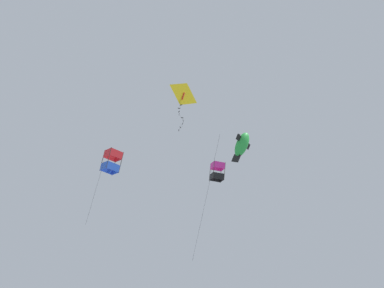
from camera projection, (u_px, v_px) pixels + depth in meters
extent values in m
pyramid|color=yellow|center=(183.00, 94.00, 44.82)|extent=(1.66, 1.99, 1.24)
cube|color=red|center=(181.00, 96.00, 44.85)|extent=(0.58, 0.44, 0.74)
cube|color=red|center=(185.00, 88.00, 45.02)|extent=(0.37, 0.47, 0.14)
cylinder|color=#47474C|center=(181.00, 103.00, 44.49)|extent=(0.01, 0.03, 0.30)
cube|color=black|center=(181.00, 105.00, 44.40)|extent=(0.17, 0.05, 0.06)
cylinder|color=#47474C|center=(180.00, 107.00, 44.32)|extent=(0.01, 0.15, 0.30)
cube|color=black|center=(179.00, 108.00, 44.24)|extent=(0.17, 0.07, 0.06)
cylinder|color=#47474C|center=(179.00, 110.00, 44.17)|extent=(0.04, 0.02, 0.30)
cube|color=black|center=(179.00, 112.00, 44.09)|extent=(0.13, 0.14, 0.06)
cylinder|color=#47474C|center=(179.00, 113.00, 43.98)|extent=(0.07, 0.05, 0.30)
cube|color=black|center=(179.00, 114.00, 43.87)|extent=(0.05, 0.17, 0.06)
cylinder|color=#47474C|center=(181.00, 116.00, 43.79)|extent=(0.08, 0.22, 0.30)
cube|color=black|center=(182.00, 118.00, 43.72)|extent=(0.17, 0.06, 0.06)
cylinder|color=#47474C|center=(183.00, 119.00, 43.62)|extent=(0.03, 0.10, 0.30)
cube|color=black|center=(183.00, 121.00, 43.52)|extent=(0.03, 0.17, 0.06)
cylinder|color=#47474C|center=(183.00, 122.00, 43.41)|extent=(0.05, 0.04, 0.30)
cube|color=black|center=(183.00, 123.00, 43.31)|extent=(0.10, 0.16, 0.06)
cylinder|color=#47474C|center=(182.00, 125.00, 43.25)|extent=(0.06, 0.18, 0.30)
cube|color=black|center=(180.00, 127.00, 43.20)|extent=(0.07, 0.17, 0.06)
cylinder|color=#47474C|center=(180.00, 129.00, 43.10)|extent=(0.05, 0.13, 0.30)
cube|color=black|center=(179.00, 130.00, 43.00)|extent=(0.02, 0.17, 0.06)
cube|color=#DB2D93|center=(216.00, 168.00, 55.03)|extent=(1.04, 0.64, 0.54)
cube|color=#DB2D93|center=(220.00, 165.00, 54.07)|extent=(1.04, 0.64, 0.54)
cube|color=#DB2D93|center=(212.00, 165.00, 54.42)|extent=(0.54, 1.07, 0.86)
cube|color=#DB2D93|center=(223.00, 167.00, 54.68)|extent=(0.54, 1.07, 0.86)
cube|color=black|center=(215.00, 179.00, 54.70)|extent=(1.04, 0.64, 0.54)
cube|color=black|center=(219.00, 176.00, 53.74)|extent=(1.04, 0.64, 0.54)
cube|color=black|center=(211.00, 176.00, 54.09)|extent=(0.54, 1.07, 0.86)
cube|color=black|center=(222.00, 178.00, 54.34)|extent=(0.54, 1.07, 0.86)
cylinder|color=#332D28|center=(210.00, 172.00, 54.74)|extent=(0.29, 0.54, 1.61)
cylinder|color=#332D28|center=(221.00, 174.00, 54.99)|extent=(0.29, 0.54, 1.61)
cylinder|color=#332D28|center=(214.00, 169.00, 53.78)|extent=(0.29, 0.54, 1.61)
cylinder|color=#332D28|center=(225.00, 171.00, 54.03)|extent=(0.29, 0.54, 1.61)
ellipsoid|color=green|center=(242.00, 145.00, 44.97)|extent=(1.95, 1.65, 2.14)
cube|color=black|center=(240.00, 138.00, 44.71)|extent=(0.56, 0.75, 0.41)
cube|color=black|center=(247.00, 145.00, 45.38)|extent=(0.56, 0.75, 0.41)
cube|color=black|center=(236.00, 158.00, 44.63)|extent=(0.77, 0.45, 0.84)
sphere|color=black|center=(239.00, 135.00, 45.25)|extent=(0.26, 0.24, 0.21)
sphere|color=black|center=(243.00, 139.00, 45.60)|extent=(0.26, 0.24, 0.21)
cylinder|color=#47474C|center=(206.00, 197.00, 41.57)|extent=(2.55, 4.16, 7.53)
cube|color=red|center=(110.00, 156.00, 40.81)|extent=(0.80, 0.80, 0.49)
cube|color=red|center=(117.00, 154.00, 40.06)|extent=(0.80, 0.80, 0.49)
cube|color=red|center=(107.00, 153.00, 40.21)|extent=(0.76, 0.77, 0.77)
cube|color=red|center=(119.00, 157.00, 40.66)|extent=(0.76, 0.77, 0.77)
cube|color=blue|center=(107.00, 169.00, 40.46)|extent=(0.80, 0.80, 0.49)
cube|color=blue|center=(113.00, 167.00, 39.71)|extent=(0.80, 0.80, 0.49)
cube|color=blue|center=(104.00, 166.00, 39.86)|extent=(0.76, 0.77, 0.77)
cube|color=blue|center=(116.00, 170.00, 40.31)|extent=(0.76, 0.77, 0.77)
cylinder|color=#332D28|center=(102.00, 160.00, 40.41)|extent=(0.38, 0.38, 1.46)
cylinder|color=#332D28|center=(114.00, 165.00, 40.86)|extent=(0.38, 0.38, 1.46)
cylinder|color=#332D28|center=(109.00, 158.00, 39.66)|extent=(0.38, 0.38, 1.46)
cylinder|color=#332D28|center=(121.00, 163.00, 40.11)|extent=(0.38, 0.38, 1.46)
cylinder|color=#47474C|center=(95.00, 192.00, 38.43)|extent=(1.19, 1.26, 3.92)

